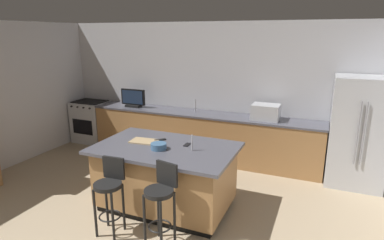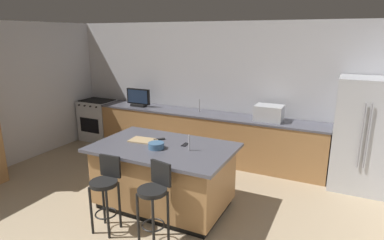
{
  "view_description": "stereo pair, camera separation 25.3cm",
  "coord_description": "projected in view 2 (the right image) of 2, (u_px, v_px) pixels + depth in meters",
  "views": [
    {
      "loc": [
        2.15,
        -1.25,
        2.41
      ],
      "look_at": [
        0.3,
        3.13,
        1.13
      ],
      "focal_mm": 30.05,
      "sensor_mm": 36.0,
      "label": 1
    },
    {
      "loc": [
        2.38,
        -1.14,
        2.41
      ],
      "look_at": [
        0.3,
        3.13,
        1.13
      ],
      "focal_mm": 30.05,
      "sensor_mm": 36.0,
      "label": 2
    }
  ],
  "objects": [
    {
      "name": "refrigerator",
      "position": [
        363.0,
        135.0,
        5.01
      ],
      "size": [
        0.85,
        0.79,
        1.78
      ],
      "color": "#B7BABF",
      "rests_on": "ground_plane"
    },
    {
      "name": "cell_phone",
      "position": [
        185.0,
        145.0,
        4.49
      ],
      "size": [
        0.08,
        0.15,
        0.01
      ],
      "primitive_type": "cube",
      "rotation": [
        0.0,
        0.0,
        0.04
      ],
      "color": "black",
      "rests_on": "kitchen_island"
    },
    {
      "name": "counter_back",
      "position": [
        204.0,
        136.0,
        6.34
      ],
      "size": [
        4.61,
        0.62,
        0.92
      ],
      "color": "#9E7042",
      "rests_on": "ground_plane"
    },
    {
      "name": "wall_back",
      "position": [
        214.0,
        90.0,
        6.43
      ],
      "size": [
        6.85,
        0.12,
        2.64
      ],
      "primitive_type": "cube",
      "color": "#BCBCC1",
      "rests_on": "ground_plane"
    },
    {
      "name": "microwave",
      "position": [
        269.0,
        113.0,
        5.66
      ],
      "size": [
        0.48,
        0.36,
        0.27
      ],
      "primitive_type": "cube",
      "color": "#B7BABF",
      "rests_on": "counter_back"
    },
    {
      "name": "bar_stool_left",
      "position": [
        106.0,
        188.0,
        3.96
      ],
      "size": [
        0.34,
        0.35,
        0.96
      ],
      "rotation": [
        0.0,
        0.0,
        0.07
      ],
      "color": "black",
      "rests_on": "ground_plane"
    },
    {
      "name": "sink_faucet_back",
      "position": [
        199.0,
        105.0,
        6.34
      ],
      "size": [
        0.02,
        0.02,
        0.24
      ],
      "primitive_type": "cylinder",
      "color": "#B2B2B7",
      "rests_on": "counter_back"
    },
    {
      "name": "tv_remote",
      "position": [
        159.0,
        139.0,
        4.69
      ],
      "size": [
        0.15,
        0.15,
        0.02
      ],
      "primitive_type": "cube",
      "rotation": [
        0.0,
        0.0,
        -0.74
      ],
      "color": "black",
      "rests_on": "kitchen_island"
    },
    {
      "name": "tv_monitor",
      "position": [
        138.0,
        98.0,
        6.77
      ],
      "size": [
        0.55,
        0.16,
        0.38
      ],
      "color": "black",
      "rests_on": "counter_back"
    },
    {
      "name": "bar_stool_right",
      "position": [
        155.0,
        197.0,
        3.69
      ],
      "size": [
        0.35,
        0.36,
        1.0
      ],
      "rotation": [
        0.0,
        0.0,
        -0.2
      ],
      "color": "black",
      "rests_on": "ground_plane"
    },
    {
      "name": "kitchen_island",
      "position": [
        164.0,
        176.0,
        4.56
      ],
      "size": [
        1.94,
        1.22,
        0.91
      ],
      "color": "black",
      "rests_on": "ground_plane"
    },
    {
      "name": "fruit_bowl",
      "position": [
        156.0,
        146.0,
        4.33
      ],
      "size": [
        0.21,
        0.21,
        0.08
      ],
      "primitive_type": "cylinder",
      "color": "#3F668C",
      "rests_on": "kitchen_island"
    },
    {
      "name": "range_oven",
      "position": [
        99.0,
        120.0,
        7.48
      ],
      "size": [
        0.76,
        0.63,
        0.94
      ],
      "color": "#B7BABF",
      "rests_on": "ground_plane"
    },
    {
      "name": "sink_faucet_island",
      "position": [
        189.0,
        143.0,
        4.24
      ],
      "size": [
        0.02,
        0.02,
        0.22
      ],
      "primitive_type": "cylinder",
      "color": "#B2B2B7",
      "rests_on": "kitchen_island"
    },
    {
      "name": "cutting_board",
      "position": [
        143.0,
        140.0,
        4.65
      ],
      "size": [
        0.41,
        0.29,
        0.02
      ],
      "primitive_type": "cube",
      "rotation": [
        0.0,
        0.0,
        0.09
      ],
      "color": "tan",
      "rests_on": "kitchen_island"
    }
  ]
}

